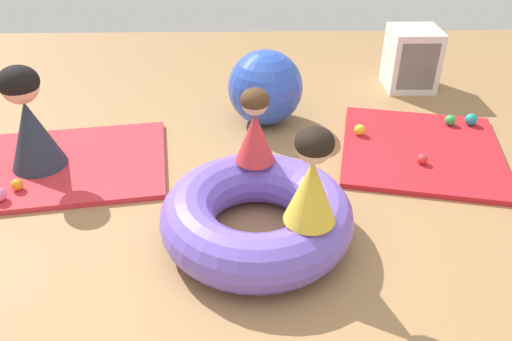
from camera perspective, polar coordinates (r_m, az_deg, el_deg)
name	(u,v)px	position (r m, az deg, el deg)	size (l,w,h in m)	color
ground_plane	(247,245)	(2.96, -1.04, -8.46)	(8.00, 8.00, 0.00)	#9E7549
gym_mat_near_left	(421,150)	(4.01, 18.22, 2.24)	(1.16, 1.21, 0.04)	red
gym_mat_center_rear	(42,167)	(3.92, -23.13, 0.38)	(1.74, 1.05, 0.04)	red
inflatable_cushion	(257,216)	(2.91, 0.08, -5.15)	(1.11, 1.11, 0.32)	#7056D1
child_in_yellow	(312,178)	(2.50, 6.37, -0.81)	(0.28, 0.28, 0.53)	yellow
child_in_red	(255,127)	(3.00, -0.11, 4.98)	(0.29, 0.29, 0.48)	red
adult_seated	(29,120)	(3.74, -24.37, 5.27)	(0.49, 0.49, 0.74)	#232D3D
play_ball_orange	(17,185)	(3.66, -25.45, -1.47)	(0.08, 0.08, 0.08)	orange
play_ball_yellow	(360,130)	(4.03, 11.65, 4.54)	(0.09, 0.09, 0.09)	yellow
play_ball_teal	(471,119)	(4.45, 23.19, 5.34)	(0.10, 0.10, 0.10)	teal
play_ball_red	(422,159)	(3.77, 18.33, 1.24)	(0.07, 0.07, 0.07)	red
play_ball_green	(450,120)	(4.39, 21.14, 5.35)	(0.08, 0.08, 0.08)	green
exercise_ball_large	(265,88)	(4.13, 1.06, 9.37)	(0.61, 0.61, 0.61)	blue
storage_cube	(412,60)	(5.01, 17.27, 11.91)	(0.44, 0.44, 0.56)	silver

